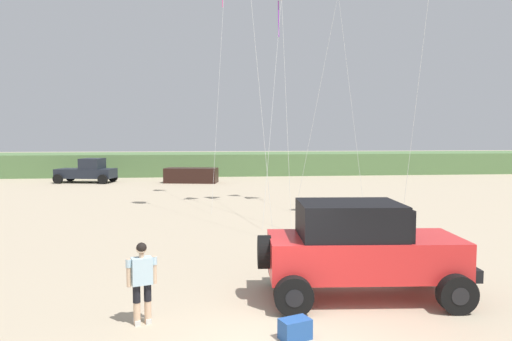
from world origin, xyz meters
The scene contains 6 objects.
dune_ridge centered at (0.37, 39.48, 1.04)m, with size 90.00×8.15×2.07m, color #567A47.
jeep centered at (2.16, 2.23, 1.20)m, with size 4.93×2.68×2.26m.
person_watching centered at (-2.71, 1.23, 0.94)m, with size 0.60×0.40×1.67m.
cooler_box centered at (0.22, 0.20, 0.19)m, with size 0.56×0.36×0.38m, color #23519E.
distant_pickup centered at (-10.94, 31.19, 0.94)m, with size 4.88×3.18×1.98m.
distant_sedan centered at (-2.53, 30.18, 0.60)m, with size 4.20×1.70×1.20m, color black.
Camera 1 is at (-1.43, -8.19, 3.78)m, focal length 32.93 mm.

